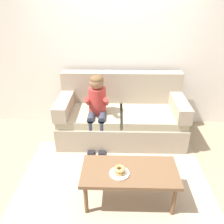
{
  "coord_description": "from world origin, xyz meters",
  "views": [
    {
      "loc": [
        0.03,
        -2.42,
        2.13
      ],
      "look_at": [
        -0.04,
        0.45,
        0.65
      ],
      "focal_mm": 36.93,
      "sensor_mm": 36.0,
      "label": 1
    }
  ],
  "objects_px": {
    "person_child": "(97,105)",
    "donut": "(120,172)",
    "toy_controller": "(155,169)",
    "couch": "(121,117)",
    "coffee_table": "(130,174)"
  },
  "relations": [
    {
      "from": "person_child",
      "to": "donut",
      "type": "height_order",
      "value": "person_child"
    },
    {
      "from": "donut",
      "to": "toy_controller",
      "type": "distance_m",
      "value": 0.87
    },
    {
      "from": "couch",
      "to": "donut",
      "type": "bearing_deg",
      "value": -91.36
    },
    {
      "from": "couch",
      "to": "coffee_table",
      "type": "distance_m",
      "value": 1.36
    },
    {
      "from": "toy_controller",
      "to": "donut",
      "type": "bearing_deg",
      "value": -138.59
    },
    {
      "from": "couch",
      "to": "toy_controller",
      "type": "distance_m",
      "value": 1.02
    },
    {
      "from": "donut",
      "to": "person_child",
      "type": "bearing_deg",
      "value": 105.43
    },
    {
      "from": "coffee_table",
      "to": "person_child",
      "type": "distance_m",
      "value": 1.26
    },
    {
      "from": "couch",
      "to": "person_child",
      "type": "height_order",
      "value": "person_child"
    },
    {
      "from": "person_child",
      "to": "toy_controller",
      "type": "relative_size",
      "value": 4.87
    },
    {
      "from": "couch",
      "to": "donut",
      "type": "distance_m",
      "value": 1.42
    },
    {
      "from": "person_child",
      "to": "donut",
      "type": "xyz_separation_m",
      "value": [
        0.33,
        -1.2,
        -0.2
      ]
    },
    {
      "from": "couch",
      "to": "toy_controller",
      "type": "xyz_separation_m",
      "value": [
        0.45,
        -0.85,
        -0.33
      ]
    },
    {
      "from": "coffee_table",
      "to": "toy_controller",
      "type": "distance_m",
      "value": 0.73
    },
    {
      "from": "person_child",
      "to": "toy_controller",
      "type": "height_order",
      "value": "person_child"
    }
  ]
}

